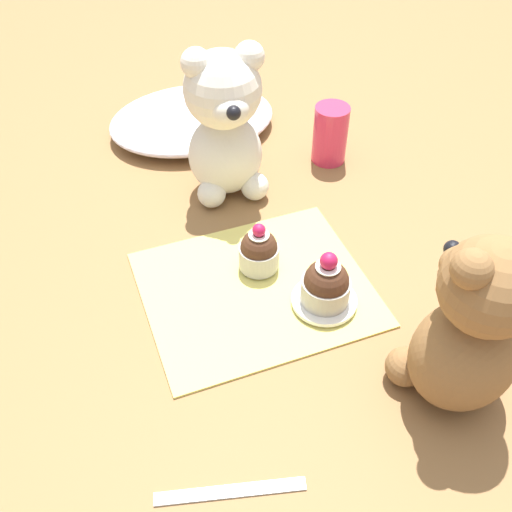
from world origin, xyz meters
The scene contains 10 objects.
ground_plane centered at (0.00, 0.00, 0.00)m, with size 4.00×4.00×0.00m, color olive.
knitted_placemat centered at (0.00, 0.00, 0.00)m, with size 0.26×0.22×0.01m, color #E0D166.
tulle_cloth centered at (0.03, 0.36, 0.02)m, with size 0.26×0.20×0.04m, color silver.
teddy_bear_cream centered at (0.03, 0.19, 0.11)m, with size 0.11×0.11×0.21m.
teddy_bear_tan centered at (0.13, -0.20, 0.10)m, with size 0.11×0.11×0.21m.
cupcake_near_cream_bear centered at (0.02, 0.03, 0.03)m, with size 0.05×0.05×0.07m.
saucer_plate centered at (0.06, -0.05, 0.01)m, with size 0.08×0.08×0.01m, color white.
cupcake_near_tan_bear centered at (0.06, -0.05, 0.04)m, with size 0.06×0.06×0.07m.
juice_glass centered at (0.20, 0.21, 0.04)m, with size 0.05×0.05×0.09m, color #DB3356.
teaspoon centered at (-0.11, -0.22, 0.00)m, with size 0.14×0.01×0.01m, color silver.
Camera 1 is at (-0.17, -0.45, 0.52)m, focal length 42.00 mm.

